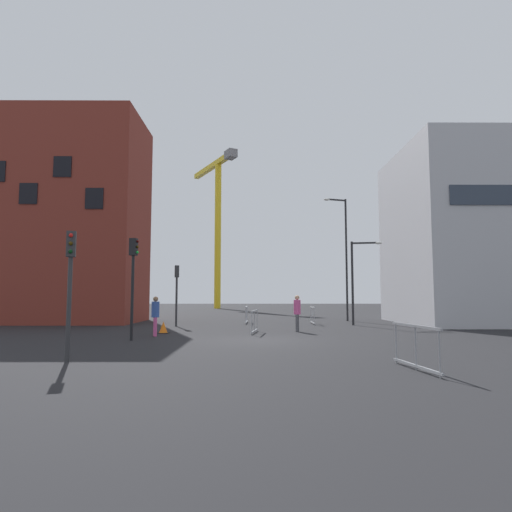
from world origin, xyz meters
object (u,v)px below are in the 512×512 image
Objects in this scene: traffic_light_verge at (177,285)px; pedestrian_waiting at (297,310)px; streetlamp_tall at (344,250)px; traffic_light_far at (70,273)px; streetlamp_short at (357,273)px; traffic_light_crosswalk at (133,272)px; traffic_cone_by_barrier at (163,328)px; pedestrian_walking at (155,313)px; construction_crane at (217,210)px.

pedestrian_waiting is (6.67, -3.98, -1.35)m from traffic_light_verge.
streetlamp_tall reaches higher than traffic_light_far.
pedestrian_waiting is (-4.16, -4.86, -2.09)m from streetlamp_short.
streetlamp_tall is 2.12× the size of traffic_light_crosswalk.
traffic_cone_by_barrier is (0.23, -4.81, -2.15)m from traffic_light_verge.
traffic_light_verge is (-10.96, -5.34, -2.61)m from streetlamp_tall.
pedestrian_walking is 1.70m from traffic_cone_by_barrier.
pedestrian_waiting is at bearing -130.55° from streetlamp_short.
streetlamp_tall is at bearing 43.42° from traffic_cone_by_barrier.
streetlamp_short reaches higher than traffic_light_verge.
traffic_light_verge is (0.36, 8.17, -0.34)m from traffic_light_crosswalk.
pedestrian_waiting is at bearing 19.91° from pedestrian_walking.
construction_crane is 6.00× the size of traffic_light_verge.
pedestrian_waiting is (7.03, 4.19, -1.69)m from traffic_light_crosswalk.
streetlamp_short reaches higher than pedestrian_walking.
traffic_light_verge is 2.04× the size of pedestrian_walking.
traffic_cone_by_barrier is (-10.72, -10.15, -4.76)m from streetlamp_tall.
streetlamp_tall is 1.71× the size of streetlamp_short.
pedestrian_walking is (-10.65, -7.21, -2.13)m from streetlamp_short.
pedestrian_walking is 0.97× the size of pedestrian_waiting.
streetlamp_tall is 2.46× the size of traffic_light_far.
traffic_light_crosswalk reaches higher than pedestrian_waiting.
traffic_light_far is 9.48m from traffic_cone_by_barrier.
traffic_light_verge is 1.97× the size of pedestrian_waiting.
traffic_cone_by_barrier is at bearing -87.25° from traffic_light_verge.
traffic_light_far is at bearing -89.85° from construction_crane.
streetlamp_short is at bearing 4.63° from traffic_light_verge.
traffic_light_verge reaches higher than traffic_light_far.
traffic_light_crosswalk is 2.28× the size of pedestrian_waiting.
pedestrian_waiting is 6.54m from traffic_cone_by_barrier.
pedestrian_walking is (-10.78, -11.67, -4.00)m from streetlamp_tall.
streetlamp_short reaches higher than traffic_light_far.
traffic_light_verge is at bearing -175.37° from streetlamp_short.
pedestrian_waiting is (-4.29, -9.32, -3.96)m from streetlamp_tall.
pedestrian_walking reaches higher than traffic_cone_by_barrier.
streetlamp_tall is 15.51m from traffic_cone_by_barrier.
traffic_light_far is 7.83m from pedestrian_walking.
pedestrian_walking is at bearing 85.10° from traffic_light_far.
construction_crane reaches higher than traffic_light_verge.
pedestrian_waiting is at bearing -114.70° from streetlamp_tall.
streetlamp_tall reaches higher than traffic_light_verge.
traffic_cone_by_barrier is at bearing -172.64° from pedestrian_waiting.
pedestrian_walking is (0.53, 1.84, -1.73)m from traffic_light_crosswalk.
construction_crane reaches higher than streetlamp_tall.
pedestrian_walking is at bearing -92.17° from traffic_cone_by_barrier.
streetlamp_short is 14.39m from traffic_light_crosswalk.
traffic_light_crosswalk reaches higher than traffic_light_verge.
streetlamp_short is at bearing 34.10° from pedestrian_walking.
construction_crane is at bearing 91.18° from traffic_cone_by_barrier.
traffic_light_far is (0.13, -50.07, -11.42)m from construction_crane.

